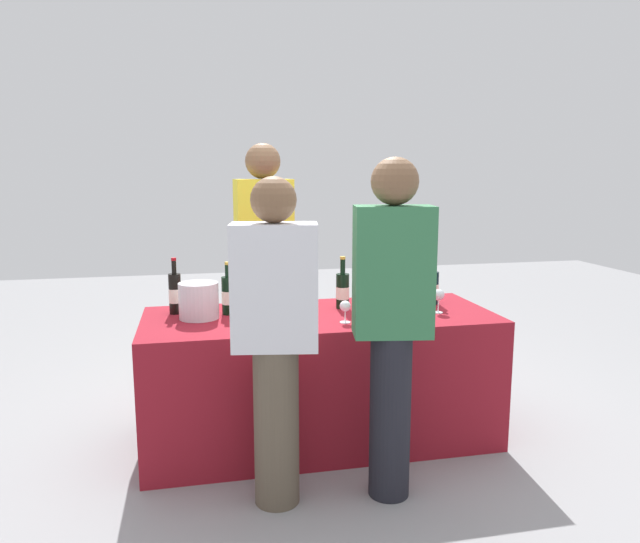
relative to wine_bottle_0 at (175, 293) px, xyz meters
name	(u,v)px	position (x,y,z in m)	size (l,w,h in m)	color
ground_plane	(320,437)	(0.81, -0.19, -0.88)	(12.00, 12.00, 0.00)	gray
tasting_table	(320,377)	(0.81, -0.19, -0.50)	(2.00, 0.81, 0.76)	maroon
wine_bottle_0	(175,293)	(0.00, 0.00, 0.00)	(0.07, 0.07, 0.33)	black
wine_bottle_1	(228,295)	(0.30, -0.08, -0.01)	(0.07, 0.07, 0.30)	black
wine_bottle_2	(296,293)	(0.69, -0.11, -0.01)	(0.07, 0.07, 0.31)	black
wine_bottle_3	(343,290)	(0.98, -0.07, -0.01)	(0.08, 0.08, 0.31)	black
wine_bottle_4	(432,287)	(1.55, -0.07, -0.02)	(0.08, 0.08, 0.29)	black
wine_glass_0	(241,304)	(0.36, -0.26, -0.02)	(0.07, 0.07, 0.14)	silver
wine_glass_1	(278,306)	(0.55, -0.33, -0.03)	(0.07, 0.07, 0.13)	silver
wine_glass_2	(345,307)	(0.91, -0.41, -0.03)	(0.06, 0.06, 0.12)	silver
wine_glass_3	(409,299)	(1.30, -0.33, -0.02)	(0.07, 0.07, 0.14)	silver
wine_glass_4	(439,296)	(1.49, -0.30, -0.02)	(0.07, 0.07, 0.14)	silver
ice_bucket	(199,301)	(0.13, -0.15, -0.02)	(0.22, 0.22, 0.20)	silver
server_pouring	(264,261)	(0.58, 0.52, 0.09)	(0.39, 0.24, 1.75)	brown
guest_0	(275,333)	(0.47, -0.82, -0.04)	(0.42, 0.28, 1.55)	brown
guest_1	(392,316)	(1.01, -0.87, 0.02)	(0.39, 0.26, 1.63)	black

